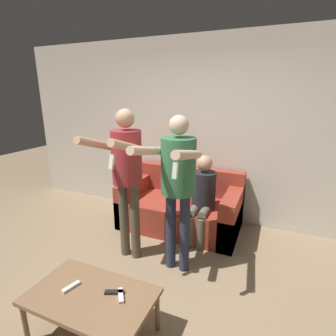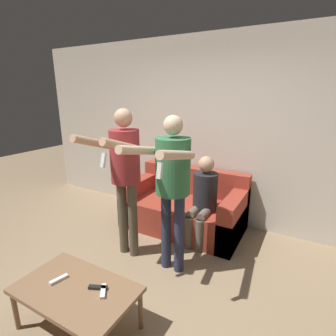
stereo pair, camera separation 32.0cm
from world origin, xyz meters
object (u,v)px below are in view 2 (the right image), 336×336
(person_seated, at_px, (203,196))
(coffee_table, at_px, (76,292))
(person_standing_left, at_px, (124,167))
(remote_far, at_px, (98,288))
(couch, at_px, (184,209))
(remote_near, at_px, (59,279))
(person_standing_right, at_px, (172,177))
(remote_mid, at_px, (103,291))

(person_seated, height_order, coffee_table, person_seated)
(person_standing_left, height_order, remote_far, person_standing_left)
(couch, relative_size, person_standing_left, 0.96)
(couch, relative_size, remote_near, 10.88)
(couch, xyz_separation_m, coffee_table, (-0.00, -2.01, 0.08))
(remote_far, bearing_deg, remote_near, -166.00)
(person_standing_left, xyz_separation_m, person_seated, (0.67, 0.74, -0.48))
(person_standing_left, bearing_deg, coffee_table, -74.18)
(person_standing_left, distance_m, remote_near, 1.28)
(person_seated, height_order, remote_near, person_seated)
(person_standing_right, height_order, remote_near, person_standing_right)
(person_standing_right, bearing_deg, couch, 107.78)
(person_standing_left, bearing_deg, remote_near, -83.94)
(person_standing_right, xyz_separation_m, coffee_table, (-0.31, -1.06, -0.73))
(couch, bearing_deg, coffee_table, -90.08)
(person_seated, relative_size, remote_mid, 8.09)
(person_seated, relative_size, remote_near, 7.40)
(person_standing_right, height_order, coffee_table, person_standing_right)
(coffee_table, height_order, remote_far, remote_far)
(remote_near, distance_m, remote_far, 0.36)
(person_standing_left, relative_size, remote_far, 11.53)
(remote_far, bearing_deg, remote_mid, -8.52)
(remote_far, bearing_deg, couch, 94.78)
(person_standing_right, relative_size, remote_far, 11.23)
(remote_near, bearing_deg, coffee_table, 1.71)
(person_standing_left, distance_m, person_standing_right, 0.61)
(remote_mid, relative_size, remote_far, 0.93)
(coffee_table, bearing_deg, remote_far, 26.57)
(person_standing_right, distance_m, person_seated, 0.88)
(couch, bearing_deg, person_standing_right, -72.22)
(person_standing_left, xyz_separation_m, remote_far, (0.46, -0.98, -0.69))
(person_standing_left, bearing_deg, person_standing_right, -0.17)
(remote_far, bearing_deg, person_standing_left, 115.38)
(person_standing_left, bearing_deg, couch, 72.21)
(person_seated, relative_size, coffee_table, 1.16)
(person_seated, bearing_deg, person_standing_left, -132.30)
(couch, distance_m, remote_far, 1.93)
(remote_near, bearing_deg, couch, 84.60)
(remote_far, bearing_deg, person_seated, 83.11)
(person_standing_right, height_order, remote_far, person_standing_right)
(remote_near, relative_size, remote_far, 1.02)
(person_seated, bearing_deg, person_standing_right, -94.99)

